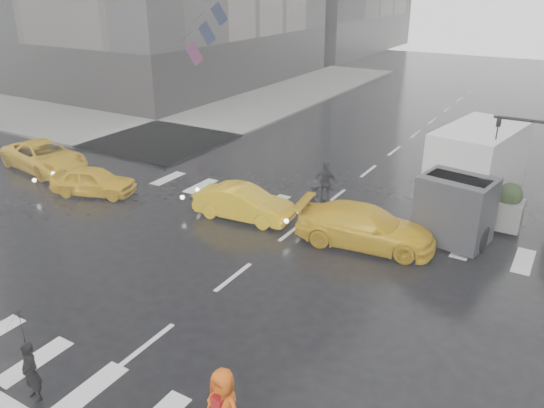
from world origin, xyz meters
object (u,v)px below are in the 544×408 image
Objects in this scene: taxi_front at (93,181)px; taxi_mid at (244,203)px; pedestrian_orange at (224,408)px; box_truck at (472,174)px.

taxi_front is 0.93× the size of taxi_mid.
pedestrian_orange is 14.37m from box_truck.
pedestrian_orange is at bearing -87.69° from box_truck.
taxi_mid is at bearing 130.73° from pedestrian_orange.
box_truck is (7.72, 4.60, 1.24)m from taxi_mid.
box_truck reaches higher than pedestrian_orange.
box_truck is (1.80, 14.23, 0.98)m from pedestrian_orange.
box_truck is at bearing -88.01° from taxi_front.
taxi_front is 0.56× the size of box_truck.
taxi_front is at bearing 94.29° from taxi_mid.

